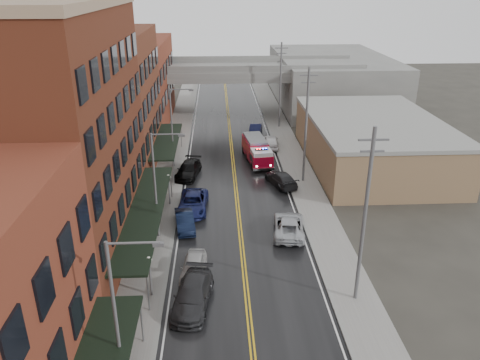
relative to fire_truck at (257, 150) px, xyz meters
name	(u,v)px	position (x,y,z in m)	size (l,w,h in m)	color
road	(237,203)	(-2.81, -11.12, -1.43)	(11.00, 160.00, 0.02)	black
sidewalk_left	(161,205)	(-10.11, -11.12, -1.37)	(3.00, 160.00, 0.15)	slate
sidewalk_right	(313,201)	(4.49, -11.12, -1.37)	(3.00, 160.00, 0.15)	slate
curb_left	(178,204)	(-8.46, -11.12, -1.37)	(0.30, 160.00, 0.15)	gray
curb_right	(296,202)	(2.84, -11.12, -1.37)	(0.30, 160.00, 0.15)	gray
brick_building_b	(60,139)	(-16.11, -18.12, 7.56)	(9.00, 20.00, 18.00)	#4F2215
brick_building_c	(111,102)	(-16.11, -0.62, 6.06)	(9.00, 15.00, 15.00)	#5A2A1B
brick_building_far	(136,83)	(-16.11, 16.88, 4.56)	(9.00, 20.00, 12.00)	maroon
tan_building	(372,143)	(13.19, -1.12, 1.06)	(14.00, 22.00, 5.00)	#856448
right_far_block	(331,79)	(15.19, 28.88, 2.56)	(18.00, 30.00, 8.00)	slate
awning_1	(146,210)	(-10.30, -18.12, 1.55)	(2.60, 18.00, 3.09)	black
awning_2	(167,141)	(-10.30, -0.62, 1.54)	(2.60, 13.00, 3.09)	black
globe_lamp_1	(149,267)	(-9.21, -25.12, 0.87)	(0.44, 0.44, 3.12)	#59595B
globe_lamp_2	(169,183)	(-9.21, -11.12, 0.87)	(0.44, 0.44, 3.12)	#59595B
street_lamp_0	(120,311)	(-9.36, -33.12, 3.74)	(2.64, 0.22, 9.00)	#59595B
street_lamp_1	(158,180)	(-9.36, -17.12, 3.74)	(2.64, 0.22, 9.00)	#59595B
street_lamp_2	(174,123)	(-9.36, -1.12, 3.74)	(2.64, 0.22, 9.00)	#59595B
utility_pole_0	(365,216)	(4.39, -26.12, 4.86)	(1.80, 0.24, 12.00)	#59595B
utility_pole_1	(306,124)	(4.39, -6.12, 4.86)	(1.80, 0.24, 12.00)	#59595B
utility_pole_2	(280,84)	(4.39, 13.88, 4.86)	(1.80, 0.24, 12.00)	#59595B
overpass	(228,77)	(-2.81, 20.88, 4.54)	(40.00, 10.00, 7.50)	slate
fire_truck	(257,150)	(0.00, 0.00, 0.00)	(3.64, 7.52, 2.66)	maroon
parked_car_left_3	(192,295)	(-6.41, -26.18, -0.64)	(2.24, 5.51, 1.60)	#28292B
parked_car_left_4	(193,267)	(-6.49, -22.77, -0.73)	(1.68, 4.16, 1.42)	#B8B8B8
parked_car_left_5	(185,221)	(-7.52, -15.74, -0.74)	(1.49, 4.28, 1.41)	black
parked_car_left_6	(193,203)	(-6.96, -12.32, -0.67)	(2.57, 5.58, 1.55)	#141B4D
parked_car_left_7	(188,170)	(-7.81, -4.07, -0.67)	(2.15, 5.30, 1.54)	black
parked_car_right_0	(289,225)	(1.24, -17.06, -0.69)	(2.50, 5.43, 1.51)	#B3B7BC
parked_car_right_1	(281,179)	(1.93, -6.92, -0.73)	(1.99, 4.89, 1.42)	#242427
parked_car_right_2	(271,141)	(2.19, 5.08, -0.63)	(1.91, 4.75, 1.62)	white
parked_car_right_3	(256,128)	(0.79, 11.08, -0.71)	(1.56, 4.47, 1.47)	black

